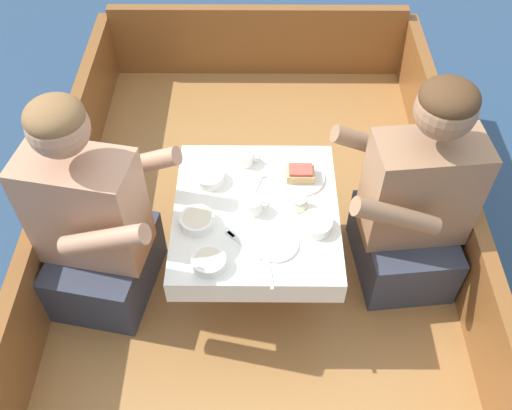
% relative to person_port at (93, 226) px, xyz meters
% --- Properties ---
extents(ground_plane, '(60.00, 60.00, 0.00)m').
position_rel_person_port_xyz_m(ground_plane, '(0.61, 0.05, -0.69)').
color(ground_plane, navy).
extents(boat_deck, '(1.78, 3.01, 0.29)m').
position_rel_person_port_xyz_m(boat_deck, '(0.61, 0.05, -0.54)').
color(boat_deck, '#9E6B38').
rests_on(boat_deck, ground_plane).
extents(gunwale_port, '(0.06, 3.01, 0.36)m').
position_rel_person_port_xyz_m(gunwale_port, '(-0.25, 0.05, -0.21)').
color(gunwale_port, brown).
rests_on(gunwale_port, boat_deck).
extents(gunwale_starboard, '(0.06, 3.01, 0.36)m').
position_rel_person_port_xyz_m(gunwale_starboard, '(1.47, 0.05, -0.21)').
color(gunwale_starboard, brown).
rests_on(gunwale_starboard, boat_deck).
extents(bow_coaming, '(1.66, 0.06, 0.42)m').
position_rel_person_port_xyz_m(bow_coaming, '(0.61, 1.53, -0.19)').
color(bow_coaming, brown).
rests_on(bow_coaming, boat_deck).
extents(cockpit_table, '(0.62, 0.69, 0.43)m').
position_rel_person_port_xyz_m(cockpit_table, '(0.61, 0.06, -0.02)').
color(cockpit_table, '#B2B2B7').
rests_on(cockpit_table, boat_deck).
extents(person_port, '(0.57, 0.52, 0.98)m').
position_rel_person_port_xyz_m(person_port, '(0.00, 0.00, 0.00)').
color(person_port, '#333847').
rests_on(person_port, boat_deck).
extents(person_starboard, '(0.55, 0.49, 0.97)m').
position_rel_person_port_xyz_m(person_starboard, '(1.22, 0.11, -0.00)').
color(person_starboard, '#333847').
rests_on(person_starboard, boat_deck).
extents(plate_sandwich, '(0.19, 0.19, 0.01)m').
position_rel_person_port_xyz_m(plate_sandwich, '(0.78, 0.22, 0.04)').
color(plate_sandwich, white).
rests_on(plate_sandwich, cockpit_table).
extents(plate_bread, '(0.16, 0.16, 0.01)m').
position_rel_person_port_xyz_m(plate_bread, '(0.68, -0.11, 0.04)').
color(plate_bread, white).
rests_on(plate_bread, cockpit_table).
extents(sandwich, '(0.11, 0.08, 0.05)m').
position_rel_person_port_xyz_m(sandwich, '(0.78, 0.22, 0.07)').
color(sandwich, tan).
rests_on(sandwich, plate_sandwich).
extents(bowl_port_near, '(0.12, 0.12, 0.04)m').
position_rel_person_port_xyz_m(bowl_port_near, '(0.43, 0.20, 0.06)').
color(bowl_port_near, white).
rests_on(bowl_port_near, cockpit_table).
extents(bowl_starboard_near, '(0.13, 0.13, 0.04)m').
position_rel_person_port_xyz_m(bowl_starboard_near, '(0.40, -0.02, 0.06)').
color(bowl_starboard_near, white).
rests_on(bowl_starboard_near, cockpit_table).
extents(bowl_center_far, '(0.12, 0.12, 0.04)m').
position_rel_person_port_xyz_m(bowl_center_far, '(0.45, -0.20, 0.06)').
color(bowl_center_far, white).
rests_on(bowl_center_far, cockpit_table).
extents(bowl_port_far, '(0.12, 0.12, 0.04)m').
position_rel_person_port_xyz_m(bowl_port_far, '(0.83, -0.03, 0.06)').
color(bowl_port_far, white).
rests_on(bowl_port_far, cockpit_table).
extents(coffee_cup_port, '(0.10, 0.07, 0.06)m').
position_rel_person_port_xyz_m(coffee_cup_port, '(0.60, 0.05, 0.07)').
color(coffee_cup_port, white).
rests_on(coffee_cup_port, cockpit_table).
extents(coffee_cup_starboard, '(0.10, 0.07, 0.05)m').
position_rel_person_port_xyz_m(coffee_cup_starboard, '(0.56, 0.31, 0.06)').
color(coffee_cup_starboard, white).
rests_on(coffee_cup_starboard, cockpit_table).
extents(tin_can, '(0.07, 0.07, 0.05)m').
position_rel_person_port_xyz_m(tin_can, '(0.77, 0.07, 0.06)').
color(tin_can, silver).
rests_on(tin_can, cockpit_table).
extents(utensil_spoon_starboard, '(0.04, 0.17, 0.01)m').
position_rel_person_port_xyz_m(utensil_spoon_starboard, '(0.65, -0.19, 0.04)').
color(utensil_spoon_starboard, silver).
rests_on(utensil_spoon_starboard, cockpit_table).
extents(utensil_spoon_port, '(0.07, 0.17, 0.01)m').
position_rel_person_port_xyz_m(utensil_spoon_port, '(0.62, 0.19, 0.04)').
color(utensil_spoon_port, silver).
rests_on(utensil_spoon_port, cockpit_table).
extents(utensil_fork_port, '(0.13, 0.14, 0.00)m').
position_rel_person_port_xyz_m(utensil_fork_port, '(0.56, -0.10, 0.04)').
color(utensil_fork_port, silver).
rests_on(utensil_fork_port, cockpit_table).
extents(utensil_knife_starboard, '(0.09, 0.16, 0.00)m').
position_rel_person_port_xyz_m(utensil_knife_starboard, '(0.85, 0.09, 0.04)').
color(utensil_knife_starboard, silver).
rests_on(utensil_knife_starboard, cockpit_table).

